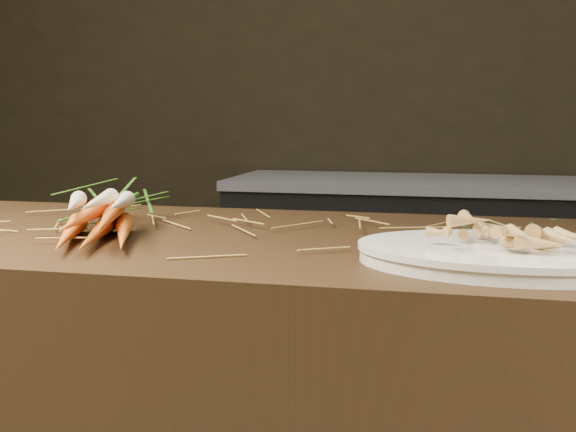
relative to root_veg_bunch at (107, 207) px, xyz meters
name	(u,v)px	position (x,y,z in m)	size (l,w,h in m)	color
back_counter	(443,277)	(0.57, 1.90, -0.52)	(1.82, 0.62, 0.84)	black
straw_bedding	(253,231)	(0.27, 0.02, -0.04)	(1.40, 0.60, 0.02)	olive
root_veg_bunch	(107,207)	(0.00, 0.00, 0.00)	(0.31, 0.52, 0.09)	#CD621E
serving_platter	(510,257)	(0.70, -0.14, -0.03)	(0.43, 0.29, 0.02)	white
roasted_veg_heap	(511,233)	(0.70, -0.14, 0.00)	(0.21, 0.15, 0.05)	#B88F48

